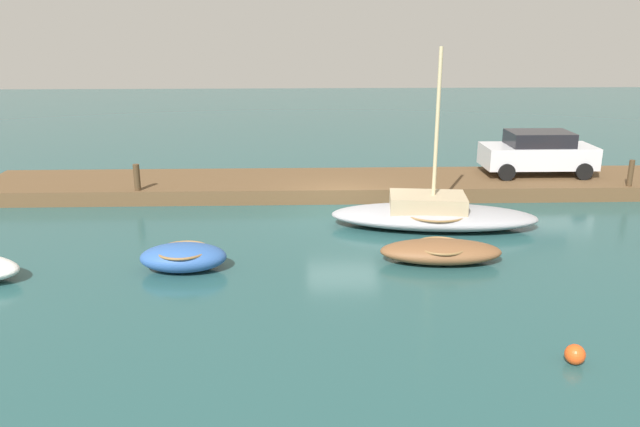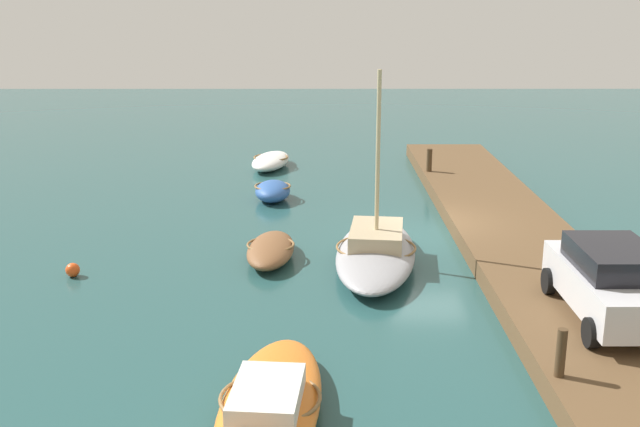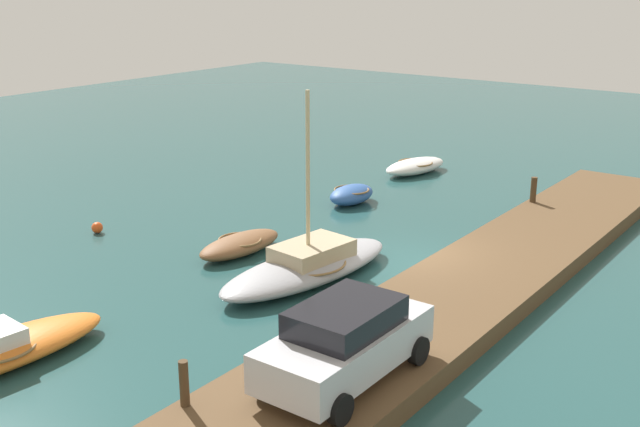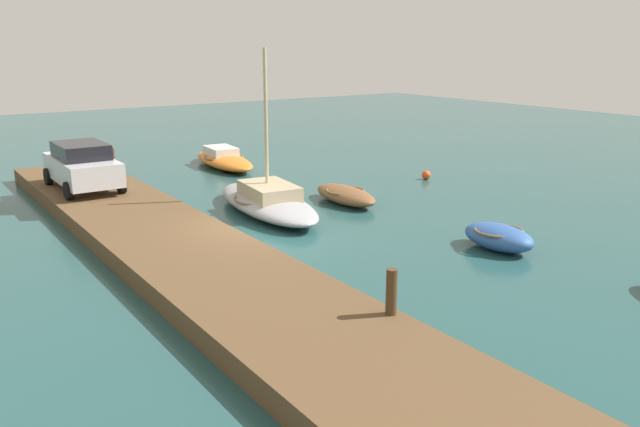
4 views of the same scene
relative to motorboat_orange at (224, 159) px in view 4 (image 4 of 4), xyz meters
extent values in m
plane|color=#234C4C|center=(11.36, -4.49, -0.37)|extent=(84.00, 84.00, 0.00)
cube|color=brown|center=(11.36, -7.06, -0.10)|extent=(26.80, 3.65, 0.53)
ellipsoid|color=orange|center=(0.05, 0.00, -0.06)|extent=(5.60, 2.29, 0.63)
torus|color=olive|center=(0.05, 0.00, 0.12)|extent=(2.05, 2.05, 0.07)
cube|color=silver|center=(-0.32, 0.03, 0.35)|extent=(1.92, 1.35, 0.42)
ellipsoid|color=#939399|center=(8.59, -2.55, -0.02)|extent=(6.77, 3.01, 0.69)
torus|color=olive|center=(8.59, -2.55, 0.17)|extent=(2.60, 2.60, 0.07)
cube|color=tan|center=(8.81, -2.57, 0.44)|extent=(2.53, 1.76, 0.52)
cylinder|color=#C6B284|center=(8.64, -2.55, 2.72)|extent=(0.12, 0.12, 5.07)
ellipsoid|color=#2D569E|center=(15.97, 0.88, -0.01)|extent=(2.28, 1.34, 0.73)
torus|color=olive|center=(15.97, 0.88, 0.19)|extent=(1.41, 1.41, 0.07)
ellipsoid|color=brown|center=(9.04, 0.54, -0.06)|extent=(3.38, 1.54, 0.61)
torus|color=olive|center=(9.04, 0.54, 0.11)|extent=(1.51, 1.51, 0.07)
cylinder|color=#47331E|center=(0.76, -5.49, 0.65)|extent=(0.19, 0.19, 0.97)
cylinder|color=#47331E|center=(18.67, -5.49, 0.64)|extent=(0.23, 0.23, 0.95)
cube|color=silver|center=(3.52, -7.43, 0.90)|extent=(4.27, 1.85, 0.84)
cube|color=black|center=(3.52, -7.43, 1.60)|extent=(2.39, 1.62, 0.55)
cylinder|color=black|center=(5.01, -6.51, 0.48)|extent=(0.64, 0.22, 0.64)
cylinder|color=black|center=(5.02, -8.34, 0.48)|extent=(0.64, 0.22, 0.64)
cylinder|color=black|center=(2.03, -6.52, 0.48)|extent=(0.64, 0.22, 0.64)
cylinder|color=black|center=(2.03, -8.35, 0.48)|extent=(0.64, 0.22, 0.64)
sphere|color=#E54C19|center=(7.61, 5.98, -0.17)|extent=(0.40, 0.40, 0.40)
camera|label=1|loc=(12.90, 16.69, 5.98)|focal=35.60mm
camera|label=2|loc=(-12.41, -0.90, 7.13)|focal=42.80mm
camera|label=3|loc=(-8.62, -15.76, 8.36)|focal=43.80mm
camera|label=4|loc=(27.74, -13.43, 5.44)|focal=36.27mm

